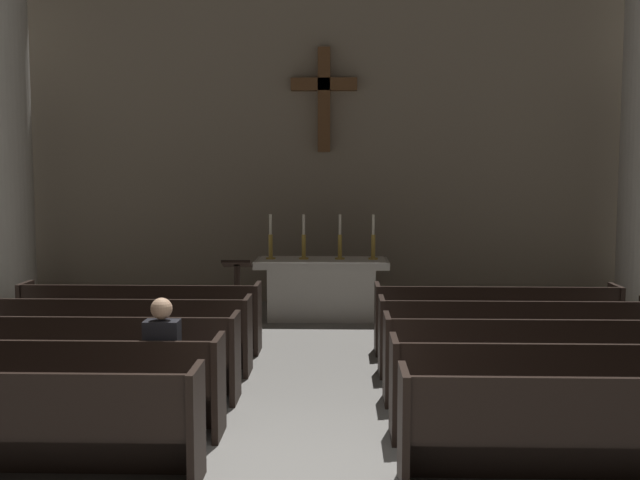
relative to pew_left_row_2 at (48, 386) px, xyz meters
name	(u,v)px	position (x,y,z in m)	size (l,w,h in m)	color
pew_left_row_2	(48,386)	(0.00, 0.00, 0.00)	(3.26, 0.50, 0.95)	black
pew_left_row_3	(87,357)	(0.00, 1.08, 0.00)	(3.26, 0.50, 0.95)	black
pew_left_row_4	(117,335)	(0.00, 2.15, 0.00)	(3.26, 0.50, 0.95)	black
pew_left_row_5	(141,317)	(0.00, 3.23, 0.00)	(3.26, 0.50, 0.95)	black
pew_right_row_1	(611,431)	(4.82, -1.08, 0.00)	(3.26, 0.50, 0.95)	black
pew_right_row_2	(569,390)	(4.82, 0.00, 0.00)	(3.26, 0.50, 0.95)	black
pew_right_row_3	(538,360)	(4.82, 1.08, 0.00)	(3.26, 0.50, 0.95)	black
pew_right_row_4	(514,337)	(4.82, 2.15, 0.00)	(3.26, 0.50, 0.95)	black
pew_right_row_5	(496,319)	(4.82, 3.23, 0.00)	(3.26, 0.50, 0.95)	black
column_left_third	(8,135)	(-2.94, 5.91, 2.60)	(1.13, 1.13, 6.32)	#ADA89E
altar	(322,287)	(2.41, 5.54, 0.06)	(2.20, 0.90, 1.01)	#BCB7AD
candlestick_outer_left	(271,244)	(1.56, 5.54, 0.77)	(0.16, 0.16, 0.74)	#B79338
candlestick_inner_left	(304,245)	(2.11, 5.54, 0.77)	(0.16, 0.16, 0.74)	#B79338
candlestick_inner_right	(340,245)	(2.71, 5.54, 0.77)	(0.16, 0.16, 0.74)	#B79338
candlestick_outer_right	(373,245)	(3.26, 5.54, 0.77)	(0.16, 0.16, 0.74)	#B79338
apse_with_cross	(324,120)	(2.41, 7.30, 2.94)	(11.91, 0.48, 6.83)	gray
lectern	(237,299)	(1.17, 4.34, 0.07)	(0.44, 0.36, 1.15)	black
lone_worshipper	(165,363)	(1.09, 0.04, 0.22)	(0.32, 0.43, 1.32)	#26262B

